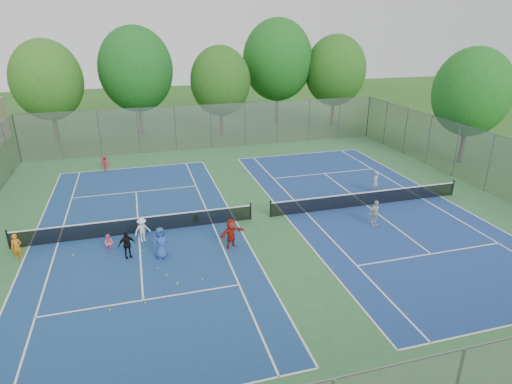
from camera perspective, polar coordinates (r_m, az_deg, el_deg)
The scene contains 35 objects.
ground at distance 25.34m, azimuth 0.62°, elevation -3.53°, with size 120.00×120.00×0.00m, color #28581B.
court_pad at distance 25.34m, azimuth 0.62°, elevation -3.52°, with size 32.00×32.00×0.01m, color #316838.
court_left at distance 24.48m, azimuth -15.36°, elevation -5.28°, with size 10.97×23.77×0.01m, color navy.
court_right at distance 27.98m, azimuth 14.51°, elevation -1.73°, with size 10.97×23.77×0.01m, color navy.
net_left at distance 24.29m, azimuth -15.47°, elevation -4.35°, with size 12.87×0.10×0.91m, color black.
net_right at distance 27.81m, azimuth 14.59°, elevation -0.90°, with size 12.87×0.10×0.91m, color black.
fence_north at distance 39.54m, azimuth -6.04°, elevation 8.65°, with size 32.00×0.10×4.00m, color gray.
fence_east at distance 32.70m, azimuth 28.67°, elevation 3.35°, with size 32.00×0.10×4.00m, color gray.
tree_nw at distance 44.89m, azimuth -26.10°, elevation 13.23°, with size 6.40×6.40×9.58m.
tree_nl at distance 45.20m, azimuth -15.72°, elevation 15.45°, with size 7.20×7.20×10.69m.
tree_nc at distance 44.17m, azimuth -4.78°, elevation 14.51°, with size 6.00×6.00×8.85m.
tree_nr at distance 48.70m, azimuth 2.89°, elevation 17.16°, with size 7.60×7.60×11.42m.
tree_ne at distance 49.23m, azimuth 10.53°, elevation 15.63°, with size 6.60×6.60×9.77m.
tree_side_e at distance 38.24m, azimuth 26.84°, elevation 11.78°, with size 6.00×6.00×9.20m.
ball_crate at distance 24.19m, azimuth -14.86°, elevation -5.16°, with size 0.38×0.38×0.32m, color #1747AD.
ball_hopper at distance 25.06m, azimuth -8.09°, elevation -3.45°, with size 0.25×0.25×0.49m, color #248628.
student_a at distance 23.80m, azimuth -29.29°, elevation -6.44°, with size 0.50×0.33×1.37m, color orange.
student_b at distance 22.73m, azimuth -19.00°, elevation -6.52°, with size 0.48×0.38×1.00m, color #FC628F.
student_c at distance 23.26m, azimuth -14.92°, elevation -4.89°, with size 0.87×0.50×1.35m, color silver.
student_d at distance 21.88m, azimuth -16.85°, elevation -6.74°, with size 0.84×0.35×1.43m, color black.
student_e at distance 21.41m, azimuth -12.56°, elevation -6.65°, with size 0.79×0.52×1.63m, color #294C99.
student_f at distance 21.85m, azimuth -3.33°, elevation -5.56°, with size 1.48×0.47×1.59m, color #A52217.
child_far_baseline at distance 35.42m, azimuth -19.50°, elevation 3.65°, with size 0.78×0.45×1.21m, color #A81826.
instructor at distance 29.87m, azimuth 15.61°, elevation 1.25°, with size 0.58×0.38×1.58m, color #9A9A9D.
teen_court_b at distance 25.08m, azimuth 15.57°, elevation -2.74°, with size 0.89×0.37×1.52m, color beige.
tennis_ball_0 at distance 20.28m, azimuth -11.86°, elevation -10.83°, with size 0.07×0.07×0.07m, color yellow.
tennis_ball_1 at distance 22.54m, azimuth -15.05°, elevation -7.63°, with size 0.07×0.07×0.07m, color #C5D732.
tennis_ball_2 at distance 18.71m, azimuth -14.58°, elevation -14.16°, with size 0.07×0.07×0.07m, color #ADC12D.
tennis_ball_3 at distance 23.25m, azimuth -23.19°, elevation -7.78°, with size 0.07×0.07×0.07m, color #BADC33.
tennis_ball_4 at distance 20.92m, azimuth -12.95°, elevation -9.86°, with size 0.07×0.07×0.07m, color #B0D331.
tennis_ball_5 at distance 18.71m, azimuth -18.89°, elevation -14.69°, with size 0.07×0.07×0.07m, color #D2EA36.
tennis_ball_6 at distance 19.61m, azimuth -10.42°, elevation -11.95°, with size 0.07×0.07×0.07m, color #E7F438.
tennis_ball_7 at distance 22.81m, azimuth -13.01°, elevation -7.05°, with size 0.07×0.07×0.07m, color #AAC32D.
tennis_ball_8 at distance 19.07m, azimuth -14.72°, elevation -13.43°, with size 0.07×0.07×0.07m, color #BED331.
tennis_ball_9 at distance 19.71m, azimuth -7.16°, elevation -11.55°, with size 0.07×0.07×0.07m, color #B7DD33.
Camera 1 is at (-6.56, -22.00, 10.74)m, focal length 30.00 mm.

